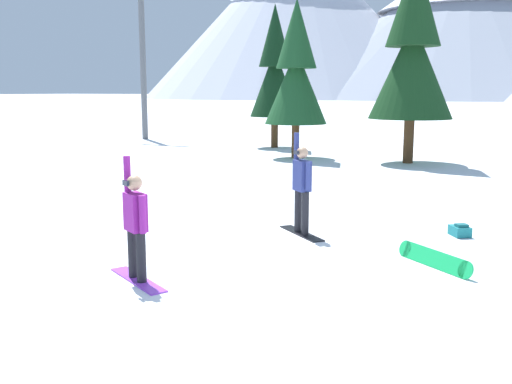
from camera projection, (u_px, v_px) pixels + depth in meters
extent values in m
plane|color=white|center=(292.00, 280.00, 9.35)|extent=(800.00, 800.00, 0.00)
cube|color=#993FD8|center=(138.00, 280.00, 9.33)|extent=(1.50, 0.96, 0.02)
cylinder|color=black|center=(141.00, 257.00, 9.14)|extent=(0.15, 0.15, 0.78)
cylinder|color=black|center=(133.00, 253.00, 9.39)|extent=(0.15, 0.15, 0.78)
cube|color=#8C1E8C|center=(135.00, 212.00, 9.15)|extent=(0.47, 0.40, 0.59)
cylinder|color=#8C1E8C|center=(143.00, 215.00, 8.94)|extent=(0.11, 0.11, 0.58)
cylinder|color=#8C1E8C|center=(127.00, 175.00, 9.27)|extent=(0.11, 0.11, 0.60)
sphere|color=tan|center=(134.00, 183.00, 9.07)|extent=(0.24, 0.24, 0.24)
cube|color=black|center=(126.00, 183.00, 8.99)|extent=(0.17, 0.11, 0.08)
cube|color=black|center=(301.00, 233.00, 12.37)|extent=(1.34, 1.17, 0.02)
cylinder|color=black|center=(305.00, 213.00, 12.15)|extent=(0.15, 0.15, 0.89)
cylinder|color=black|center=(298.00, 210.00, 12.44)|extent=(0.15, 0.15, 0.89)
cube|color=navy|center=(302.00, 176.00, 12.17)|extent=(0.46, 0.44, 0.63)
cylinder|color=navy|center=(308.00, 176.00, 11.93)|extent=(0.11, 0.11, 0.58)
cylinder|color=navy|center=(297.00, 147.00, 12.30)|extent=(0.11, 0.11, 0.60)
sphere|color=tan|center=(302.00, 153.00, 12.09)|extent=(0.24, 0.24, 0.24)
cube|color=black|center=(296.00, 152.00, 12.03)|extent=(0.16, 0.14, 0.08)
cube|color=#19B259|center=(434.00, 259.00, 10.04)|extent=(1.23, 0.96, 0.29)
cylinder|color=#19B259|center=(466.00, 270.00, 9.40)|extent=(0.31, 0.28, 0.29)
cylinder|color=#19B259|center=(405.00, 249.00, 10.68)|extent=(0.31, 0.28, 0.29)
cube|color=black|center=(445.00, 261.00, 9.86)|extent=(0.23, 0.21, 0.16)
cube|color=black|center=(427.00, 254.00, 10.25)|extent=(0.23, 0.21, 0.16)
cube|color=#1E7A7F|center=(460.00, 231.00, 12.18)|extent=(0.52, 0.55, 0.21)
cube|color=#165B5F|center=(462.00, 225.00, 12.10)|extent=(0.30, 0.29, 0.06)
cylinder|color=black|center=(454.00, 229.00, 12.42)|extent=(0.09, 0.11, 0.02)
cylinder|color=#472D19|center=(295.00, 141.00, 26.18)|extent=(0.34, 0.34, 1.51)
cone|color=#194723|center=(296.00, 87.00, 25.78)|extent=(2.71, 2.71, 3.22)
cone|color=#194723|center=(297.00, 33.00, 25.40)|extent=(1.76, 1.76, 2.95)
cylinder|color=#472D19|center=(275.00, 132.00, 31.07)|extent=(0.37, 0.37, 1.62)
cone|color=black|center=(275.00, 83.00, 30.64)|extent=(2.56, 2.56, 3.44)
cone|color=black|center=(275.00, 35.00, 30.23)|extent=(1.67, 1.67, 3.15)
cylinder|color=#472D19|center=(409.00, 141.00, 24.32)|extent=(0.41, 0.41, 1.82)
cone|color=#143819|center=(412.00, 70.00, 23.84)|extent=(3.36, 3.36, 3.88)
cone|color=#143819|center=(415.00, 0.00, 23.38)|extent=(2.19, 2.19, 3.55)
cylinder|color=#595B60|center=(143.00, 68.00, 35.86)|extent=(0.36, 0.36, 8.56)
cone|color=#B2B7C6|center=(298.00, 15.00, 228.46)|extent=(118.48, 118.48, 63.10)
cone|color=#8C93A3|center=(463.00, 26.00, 215.88)|extent=(137.71, 137.71, 52.12)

